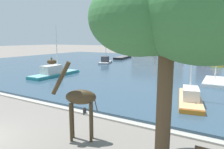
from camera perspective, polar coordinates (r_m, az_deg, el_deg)
name	(u,v)px	position (r m, az deg, el deg)	size (l,w,h in m)	color
harbor_water	(161,66)	(40.37, 13.53, 2.31)	(84.26, 54.30, 0.30)	#334C60
quay_edge_coping	(58,107)	(16.55, -14.85, -8.81)	(84.26, 0.50, 0.12)	#ADA89E
giraffe_statue	(78,99)	(10.61, -9.47, -6.71)	(2.40, 1.50, 4.43)	#42331E
sailboat_teal	(57,73)	(29.40, -15.16, 0.34)	(2.25, 8.88, 7.22)	teal
sailboat_white	(215,82)	(26.65, 26.99, -1.80)	(2.33, 6.35, 8.13)	white
sailboat_yellow	(218,64)	(44.24, 27.73, 2.73)	(2.06, 6.94, 8.59)	gold
sailboat_black	(124,58)	(54.47, 3.35, 4.76)	(3.44, 9.77, 6.76)	black
sailboat_orange	(190,97)	(18.01, 21.07, -6.06)	(2.95, 7.33, 8.34)	orange
sailboat_grey	(106,62)	(43.09, -1.75, 3.59)	(3.68, 6.11, 6.59)	#939399
sailboat_green	(218,59)	(58.63, 27.79, 3.96)	(2.72, 8.04, 6.33)	#236B42
shade_tree	(172,18)	(7.32, 16.55, 14.97)	(6.10, 5.40, 7.74)	brown
mooring_bollard	(85,111)	(14.70, -7.74, -10.18)	(0.24, 0.24, 0.50)	#232326
townhouse_narrow_midrow	(145,42)	(75.10, 9.41, 9.02)	(8.57, 5.43, 8.62)	#C6B293
townhouse_corner_house	(171,40)	(69.96, 16.33, 9.30)	(7.74, 5.47, 10.07)	#C6B293
townhouse_wide_warehouse	(210,41)	(71.02, 25.95, 8.43)	(6.42, 5.86, 9.37)	#8E5142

